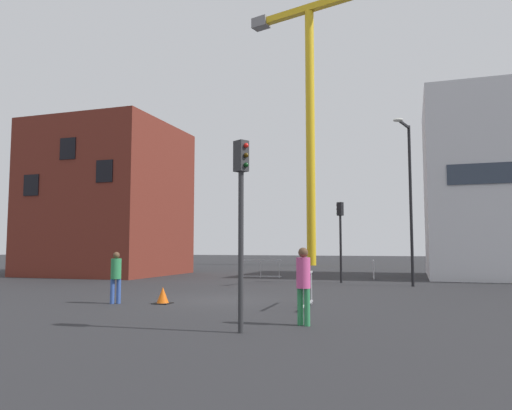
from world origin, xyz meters
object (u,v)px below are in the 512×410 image
at_px(pedestrian_walking, 116,273).
at_px(traffic_cone_orange, 163,296).
at_px(construction_crane, 314,89).
at_px(traffic_light_median, 340,229).
at_px(streetlamp_tall, 409,190).
at_px(pedestrian_waiting, 303,279).
at_px(traffic_light_far, 241,203).

relative_size(pedestrian_walking, traffic_cone_orange, 3.09).
bearing_deg(construction_crane, traffic_light_median, -75.73).
distance_m(pedestrian_walking, traffic_cone_orange, 1.73).
height_order(construction_crane, traffic_light_median, construction_crane).
xyz_separation_m(streetlamp_tall, pedestrian_waiting, (-2.40, -12.37, -3.46)).
xyz_separation_m(traffic_light_median, pedestrian_walking, (-5.79, -11.43, -1.81)).
distance_m(traffic_light_far, traffic_light_median, 15.22).
bearing_deg(pedestrian_walking, streetlamp_tall, 47.09).
bearing_deg(traffic_cone_orange, construction_crane, 92.22).
relative_size(traffic_light_median, traffic_cone_orange, 7.60).
distance_m(streetlamp_tall, pedestrian_waiting, 13.06).
relative_size(traffic_light_far, traffic_light_median, 1.02).
height_order(streetlamp_tall, pedestrian_waiting, streetlamp_tall).
distance_m(streetlamp_tall, traffic_cone_orange, 13.00).
bearing_deg(streetlamp_tall, construction_crane, 111.18).
bearing_deg(streetlamp_tall, traffic_light_median, 157.26).
height_order(construction_crane, traffic_light_far, construction_crane).
xyz_separation_m(traffic_light_far, pedestrian_waiting, (1.10, 1.40, -1.75)).
height_order(construction_crane, pedestrian_walking, construction_crane).
bearing_deg(streetlamp_tall, traffic_light_far, -104.26).
bearing_deg(pedestrian_waiting, traffic_light_median, 94.45).
relative_size(construction_crane, pedestrian_walking, 15.83).
height_order(pedestrian_walking, traffic_cone_orange, pedestrian_walking).
relative_size(traffic_light_median, pedestrian_waiting, 2.25).
distance_m(construction_crane, traffic_cone_orange, 37.21).
xyz_separation_m(construction_crane, traffic_cone_orange, (1.27, -32.84, -17.45)).
height_order(traffic_light_median, traffic_cone_orange, traffic_light_median).
bearing_deg(streetlamp_tall, traffic_cone_orange, -129.28).
relative_size(streetlamp_tall, traffic_light_far, 1.81).
height_order(pedestrian_waiting, traffic_cone_orange, pedestrian_waiting).
bearing_deg(traffic_cone_orange, streetlamp_tall, 50.72).
bearing_deg(construction_crane, streetlamp_tall, -68.82).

